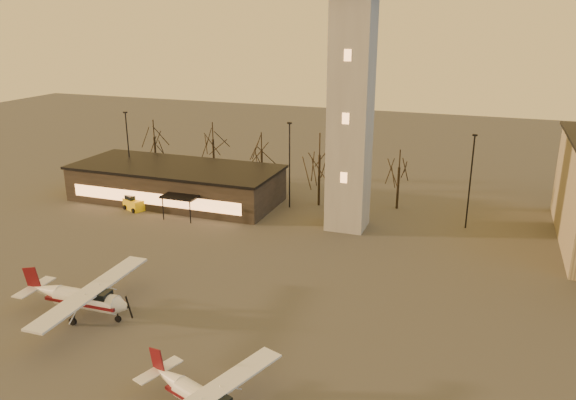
{
  "coord_description": "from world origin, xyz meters",
  "views": [
    {
      "loc": [
        13.38,
        -25.15,
        21.34
      ],
      "look_at": [
        -0.53,
        13.0,
        8.14
      ],
      "focal_mm": 35.0,
      "sensor_mm": 36.0,
      "label": 1
    }
  ],
  "objects": [
    {
      "name": "ground",
      "position": [
        0.0,
        0.0,
        0.0
      ],
      "size": [
        220.0,
        220.0,
        0.0
      ],
      "primitive_type": "plane",
      "color": "#3A3836",
      "rests_on": "ground"
    },
    {
      "name": "control_tower",
      "position": [
        0.0,
        30.0,
        16.33
      ],
      "size": [
        6.8,
        6.8,
        32.6
      ],
      "color": "gray",
      "rests_on": "ground"
    },
    {
      "name": "terminal",
      "position": [
        -21.99,
        31.98,
        2.16
      ],
      "size": [
        25.4,
        12.2,
        4.3
      ],
      "color": "black",
      "rests_on": "ground"
    },
    {
      "name": "light_poles",
      "position": [
        0.5,
        31.0,
        5.41
      ],
      "size": [
        58.5,
        12.25,
        10.14
      ],
      "color": "black",
      "rests_on": "ground"
    },
    {
      "name": "tree_row",
      "position": [
        -13.7,
        39.16,
        5.94
      ],
      "size": [
        37.2,
        9.2,
        8.8
      ],
      "color": "black",
      "rests_on": "ground"
    },
    {
      "name": "cessna_rear",
      "position": [
        -13.32,
        4.82,
        1.16
      ],
      "size": [
        9.72,
        12.29,
        3.39
      ],
      "rotation": [
        0.0,
        0.0,
        0.03
      ],
      "color": "silver",
      "rests_on": "ground"
    },
    {
      "name": "service_cart",
      "position": [
        -24.79,
        27.02,
        0.65
      ],
      "size": [
        3.03,
        2.48,
        1.7
      ],
      "rotation": [
        0.0,
        0.0,
        -0.39
      ],
      "color": "yellow",
      "rests_on": "ground"
    }
  ]
}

